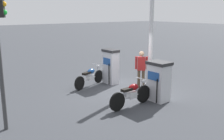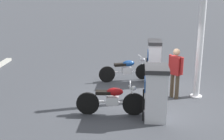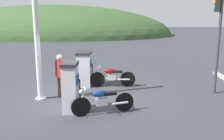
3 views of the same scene
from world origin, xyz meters
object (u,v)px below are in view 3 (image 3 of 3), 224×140
object	(u,v)px
fuel_pump_far	(84,69)
motorcycle_far_pump	(112,77)
attendant_person	(60,73)
motorcycle_near_pump	(102,100)
canopy_support_pole	(37,44)
fuel_pump_near	(71,87)
roadside_traffic_light	(218,27)

from	to	relation	value
fuel_pump_far	motorcycle_far_pump	size ratio (longest dim) A/B	0.77
fuel_pump_far	attendant_person	xyz separation A→B (m)	(-0.67, -1.70, 0.18)
motorcycle_near_pump	attendant_person	distance (m)	2.43
attendant_person	canopy_support_pole	size ratio (longest dim) A/B	0.39
fuel_pump_far	motorcycle_far_pump	world-z (taller)	fuel_pump_far
motorcycle_near_pump	canopy_support_pole	world-z (taller)	canopy_support_pole
motorcycle_far_pump	canopy_support_pole	size ratio (longest dim) A/B	0.47
fuel_pump_near	canopy_support_pole	distance (m)	2.27
fuel_pump_far	roadside_traffic_light	bearing A→B (deg)	-9.39
canopy_support_pole	attendant_person	bearing A→B (deg)	14.37
motorcycle_near_pump	motorcycle_far_pump	distance (m)	3.19
roadside_traffic_light	canopy_support_pole	size ratio (longest dim) A/B	0.91
motorcycle_near_pump	fuel_pump_near	bearing A→B (deg)	169.69
fuel_pump_far	roadside_traffic_light	distance (m)	5.84
fuel_pump_near	motorcycle_far_pump	distance (m)	3.26
fuel_pump_far	motorcycle_near_pump	bearing A→B (deg)	-72.27
fuel_pump_near	attendant_person	world-z (taller)	attendant_person
attendant_person	fuel_pump_near	bearing A→B (deg)	-64.71
fuel_pump_near	attendant_person	distance (m)	1.58
fuel_pump_far	canopy_support_pole	world-z (taller)	canopy_support_pole
attendant_person	fuel_pump_far	bearing A→B (deg)	68.33
canopy_support_pole	roadside_traffic_light	bearing A→B (deg)	8.19
motorcycle_far_pump	motorcycle_near_pump	bearing A→B (deg)	-93.59
roadside_traffic_light	motorcycle_far_pump	bearing A→B (deg)	169.68
fuel_pump_near	canopy_support_pole	xyz separation A→B (m)	(-1.43, 1.23, 1.27)
fuel_pump_near	canopy_support_pole	bearing A→B (deg)	139.21
fuel_pump_far	roadside_traffic_light	size ratio (longest dim) A/B	0.39
motorcycle_near_pump	roadside_traffic_light	xyz separation A→B (m)	(4.39, 2.42, 2.25)
roadside_traffic_light	motorcycle_near_pump	bearing A→B (deg)	-151.15
attendant_person	roadside_traffic_light	xyz separation A→B (m)	(6.12, 0.80, 1.73)
fuel_pump_far	attendant_person	world-z (taller)	attendant_person
attendant_person	motorcycle_near_pump	bearing A→B (deg)	-43.04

